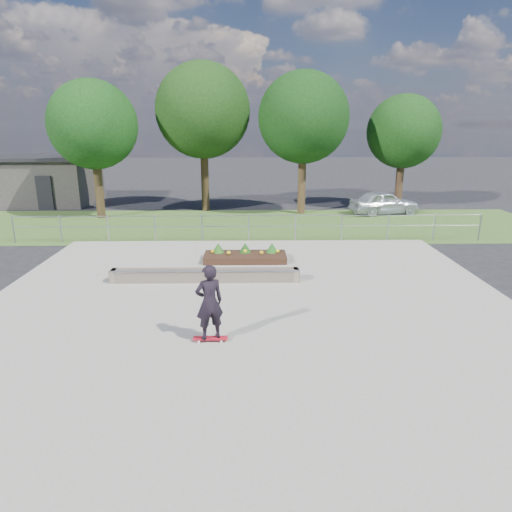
% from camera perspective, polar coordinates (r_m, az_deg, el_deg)
% --- Properties ---
extents(ground, '(120.00, 120.00, 0.00)m').
position_cam_1_polar(ground, '(12.58, -0.79, -6.73)').
color(ground, black).
rests_on(ground, ground).
extents(grass_verge, '(30.00, 8.00, 0.02)m').
position_cam_1_polar(grass_verge, '(23.11, -0.94, 3.94)').
color(grass_verge, '#365321').
rests_on(grass_verge, ground).
extents(concrete_slab, '(15.00, 15.00, 0.06)m').
position_cam_1_polar(concrete_slab, '(12.56, -0.79, -6.60)').
color(concrete_slab, gray).
rests_on(concrete_slab, ground).
extents(fence, '(20.06, 0.06, 1.20)m').
position_cam_1_polar(fence, '(19.53, -0.92, 3.95)').
color(fence, '#989BA0').
rests_on(fence, ground).
extents(building, '(8.40, 5.40, 3.00)m').
position_cam_1_polar(building, '(32.88, -26.49, 8.57)').
color(building, '#32302D').
rests_on(building, ground).
extents(tree_far_left, '(4.55, 4.55, 7.15)m').
position_cam_1_polar(tree_far_left, '(25.84, -19.71, 15.15)').
color(tree_far_left, '#2E2112').
rests_on(tree_far_left, ground).
extents(tree_mid_left, '(5.25, 5.25, 8.25)m').
position_cam_1_polar(tree_mid_left, '(26.71, -6.66, 17.57)').
color(tree_mid_left, '#2F2012').
rests_on(tree_mid_left, ground).
extents(tree_mid_right, '(4.90, 4.90, 7.70)m').
position_cam_1_polar(tree_mid_right, '(25.77, 5.97, 16.81)').
color(tree_mid_right, '#342414').
rests_on(tree_mid_right, ground).
extents(tree_far_right, '(4.20, 4.20, 6.60)m').
position_cam_1_polar(tree_far_right, '(28.56, 17.98, 14.55)').
color(tree_far_right, '#2F1F13').
rests_on(tree_far_right, ground).
extents(grind_ledge, '(6.00, 0.44, 0.43)m').
position_cam_1_polar(grind_ledge, '(14.62, -6.37, -2.40)').
color(grind_ledge, brown).
rests_on(grind_ledge, concrete_slab).
extents(planter_bed, '(3.00, 1.20, 0.61)m').
position_cam_1_polar(planter_bed, '(16.80, -1.36, 0.08)').
color(planter_bed, black).
rests_on(planter_bed, concrete_slab).
extents(skateboarder, '(0.80, 0.63, 1.85)m').
position_cam_1_polar(skateboarder, '(10.39, -5.86, -5.80)').
color(skateboarder, white).
rests_on(skateboarder, concrete_slab).
extents(parked_car, '(4.08, 2.28, 1.31)m').
position_cam_1_polar(parked_car, '(26.80, 15.72, 6.44)').
color(parked_car, silver).
rests_on(parked_car, ground).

